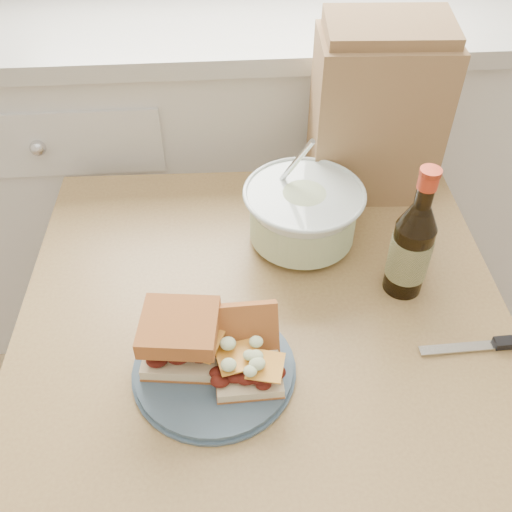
{
  "coord_description": "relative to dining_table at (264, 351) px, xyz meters",
  "views": [
    {
      "loc": [
        -0.1,
        0.27,
        1.45
      ],
      "look_at": [
        -0.04,
        0.97,
        0.78
      ],
      "focal_mm": 40.0,
      "sensor_mm": 36.0,
      "label": 1
    }
  ],
  "objects": [
    {
      "name": "sandwich_left",
      "position": [
        -0.14,
        -0.09,
        0.16
      ],
      "size": [
        0.13,
        0.12,
        0.09
      ],
      "rotation": [
        0.0,
        0.0,
        -0.13
      ],
      "color": "beige",
      "rests_on": "plate"
    },
    {
      "name": "beer_bottle",
      "position": [
        0.25,
        0.05,
        0.2
      ],
      "size": [
        0.07,
        0.07,
        0.25
      ],
      "rotation": [
        0.0,
        0.0,
        -0.04
      ],
      "color": "black",
      "rests_on": "dining_table"
    },
    {
      "name": "plate",
      "position": [
        -0.09,
        -0.11,
        0.11
      ],
      "size": [
        0.25,
        0.25,
        0.02
      ],
      "primitive_type": "cylinder",
      "color": "#445A6E",
      "rests_on": "dining_table"
    },
    {
      "name": "paper_bag",
      "position": [
        0.25,
        0.36,
        0.27
      ],
      "size": [
        0.26,
        0.18,
        0.33
      ],
      "primitive_type": "cube",
      "rotation": [
        0.0,
        0.0,
        -0.06
      ],
      "color": "olive",
      "rests_on": "dining_table"
    },
    {
      "name": "coleslaw_bowl",
      "position": [
        0.09,
        0.19,
        0.16
      ],
      "size": [
        0.23,
        0.23,
        0.23
      ],
      "color": "white",
      "rests_on": "dining_table"
    },
    {
      "name": "sandwich_right",
      "position": [
        -0.04,
        -0.11,
        0.15
      ],
      "size": [
        0.1,
        0.14,
        0.08
      ],
      "rotation": [
        0.0,
        0.0,
        0.03
      ],
      "color": "beige",
      "rests_on": "plate"
    },
    {
      "name": "cabinet_run",
      "position": [
        0.03,
        0.8,
        -0.13
      ],
      "size": [
        2.5,
        0.64,
        0.94
      ],
      "color": "white",
      "rests_on": "ground"
    },
    {
      "name": "dining_table",
      "position": [
        0.0,
        0.0,
        0.0
      ],
      "size": [
        0.87,
        0.87,
        0.7
      ],
      "rotation": [
        0.0,
        0.0,
        -0.03
      ],
      "color": "tan",
      "rests_on": "ground"
    },
    {
      "name": "knife",
      "position": [
        0.38,
        -0.1,
        0.11
      ],
      "size": [
        0.21,
        0.02,
        0.01
      ],
      "rotation": [
        0.0,
        0.0,
        0.02
      ],
      "color": "silver",
      "rests_on": "dining_table"
    }
  ]
}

